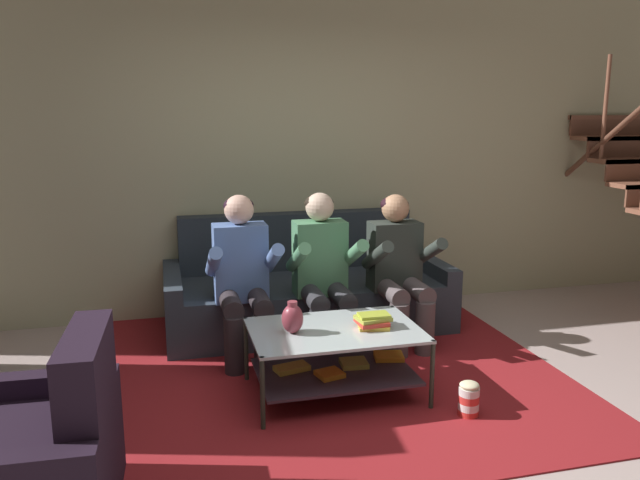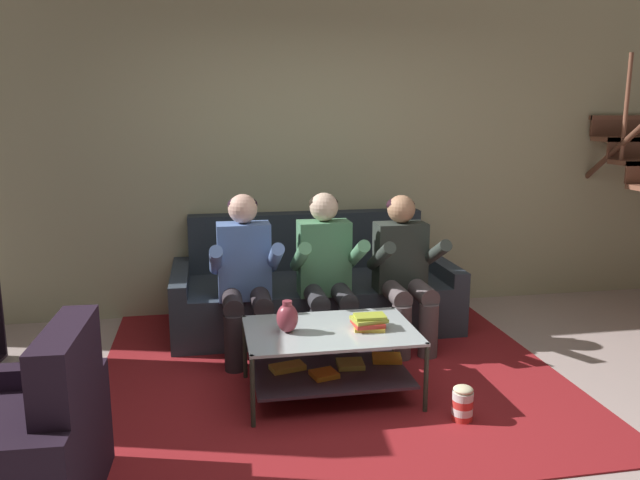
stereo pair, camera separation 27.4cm
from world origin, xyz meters
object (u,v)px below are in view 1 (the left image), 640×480
at_px(couch, 306,292).
at_px(vase, 292,318).
at_px(book_stack, 373,321).
at_px(popcorn_tub, 469,399).
at_px(armchair, 18,469).
at_px(person_seated_left, 242,273).
at_px(person_seated_middle, 323,268).
at_px(coffee_table, 335,352).
at_px(person_seated_right, 399,265).

height_order(couch, vase, couch).
distance_m(book_stack, popcorn_tub, 0.72).
relative_size(vase, armchair, 0.22).
distance_m(person_seated_left, armchair, 2.06).
distance_m(couch, armchair, 2.85).
xyz_separation_m(couch, person_seated_left, (-0.59, -0.58, 0.35)).
bearing_deg(person_seated_middle, person_seated_left, 179.97).
distance_m(person_seated_left, book_stack, 1.06).
relative_size(person_seated_left, popcorn_tub, 5.42).
bearing_deg(armchair, person_seated_left, 55.20).
relative_size(couch, book_stack, 10.34).
bearing_deg(book_stack, coffee_table, 170.84).
xyz_separation_m(person_seated_right, popcorn_tub, (-0.03, -1.21, -0.51)).
height_order(person_seated_right, popcorn_tub, person_seated_right).
bearing_deg(vase, person_seated_right, 37.46).
relative_size(vase, book_stack, 0.89).
bearing_deg(person_seated_middle, armchair, -136.36).
distance_m(vase, book_stack, 0.50).
relative_size(person_seated_left, book_stack, 5.32).
bearing_deg(couch, person_seated_left, -135.37).
relative_size(vase, popcorn_tub, 0.91).
height_order(couch, book_stack, couch).
distance_m(vase, armchair, 1.66).
bearing_deg(person_seated_left, coffee_table, -57.55).
xyz_separation_m(armchair, popcorn_tub, (2.30, 0.45, -0.18)).
height_order(vase, armchair, armchair).
height_order(couch, popcorn_tub, couch).
bearing_deg(person_seated_right, coffee_table, -133.57).
height_order(coffee_table, armchair, armchair).
xyz_separation_m(couch, armchair, (-1.75, -2.25, 0.00)).
relative_size(coffee_table, book_stack, 4.73).
relative_size(person_seated_right, armchair, 1.29).
height_order(person_seated_middle, coffee_table, person_seated_middle).
distance_m(person_seated_left, popcorn_tub, 1.75).
xyz_separation_m(person_seated_left, person_seated_middle, (0.59, -0.00, -0.00)).
xyz_separation_m(book_stack, armchair, (-1.86, -0.89, -0.19)).
distance_m(person_seated_middle, person_seated_right, 0.59).
relative_size(person_seated_middle, person_seated_right, 1.03).
height_order(person_seated_middle, vase, person_seated_middle).
height_order(person_seated_middle, popcorn_tub, person_seated_middle).
distance_m(person_seated_left, person_seated_middle, 0.59).
bearing_deg(person_seated_right, vase, -142.54).
bearing_deg(couch, person_seated_middle, -90.00).
relative_size(person_seated_middle, armchair, 1.33).
height_order(person_seated_middle, book_stack, person_seated_middle).
bearing_deg(book_stack, person_seated_left, 131.95).
height_order(couch, armchair, couch).
relative_size(book_stack, armchair, 0.25).
distance_m(couch, person_seated_left, 0.90).
bearing_deg(popcorn_tub, coffee_table, 144.82).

